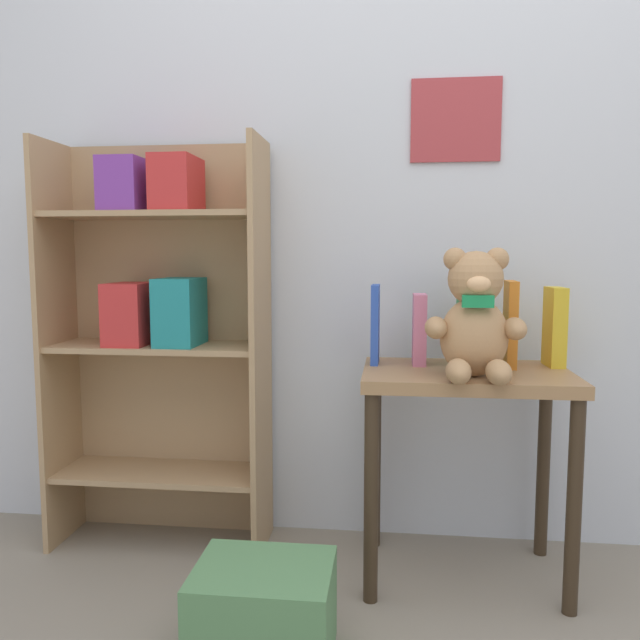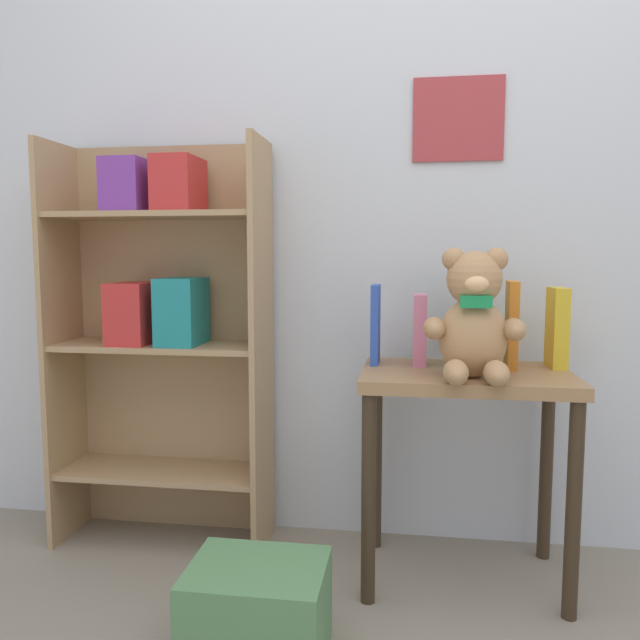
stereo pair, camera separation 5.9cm
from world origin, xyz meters
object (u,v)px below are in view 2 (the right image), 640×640
at_px(teddy_bear, 474,319).
at_px(book_standing_blue, 375,325).
at_px(book_standing_pink, 420,330).
at_px(book_standing_orange, 512,325).
at_px(book_standing_green, 465,326).
at_px(display_table, 465,410).
at_px(book_standing_yellow, 557,328).
at_px(bookshelf_side, 164,317).
at_px(storage_bin, 257,613).

bearing_deg(teddy_bear, book_standing_blue, 146.19).
distance_m(teddy_bear, book_standing_blue, 0.33).
bearing_deg(book_standing_pink, teddy_bear, -53.51).
xyz_separation_m(book_standing_pink, book_standing_orange, (0.27, -0.01, 0.02)).
height_order(book_standing_blue, book_standing_green, book_standing_blue).
relative_size(teddy_bear, book_standing_orange, 1.38).
height_order(display_table, book_standing_yellow, book_standing_yellow).
distance_m(display_table, book_standing_yellow, 0.37).
distance_m(bookshelf_side, book_standing_blue, 0.71).
bearing_deg(book_standing_blue, bookshelf_side, 176.05).
height_order(book_standing_yellow, storage_bin, book_standing_yellow).
xyz_separation_m(teddy_bear, book_standing_orange, (0.13, 0.18, -0.03)).
relative_size(bookshelf_side, display_table, 2.11).
xyz_separation_m(display_table, book_standing_blue, (-0.27, 0.08, 0.24)).
bearing_deg(book_standing_green, book_standing_orange, -6.76).
relative_size(book_standing_green, storage_bin, 0.74).
bearing_deg(teddy_bear, bookshelf_side, 165.69).
distance_m(display_table, book_standing_blue, 0.36).
height_order(book_standing_pink, book_standing_green, book_standing_green).
relative_size(teddy_bear, storage_bin, 1.09).
bearing_deg(display_table, book_standing_green, 90.00).
bearing_deg(storage_bin, display_table, 41.91).
distance_m(teddy_bear, book_standing_pink, 0.24).
bearing_deg(display_table, book_standing_orange, 29.91).
distance_m(book_standing_pink, storage_bin, 0.90).
height_order(book_standing_pink, storage_bin, book_standing_pink).
relative_size(book_standing_blue, book_standing_pink, 1.13).
bearing_deg(bookshelf_side, storage_bin, -52.43).
height_order(display_table, book_standing_green, book_standing_green).
bearing_deg(book_standing_yellow, storage_bin, -146.93).
bearing_deg(storage_bin, bookshelf_side, 127.57).
bearing_deg(book_standing_blue, book_standing_green, 4.95).
distance_m(bookshelf_side, book_standing_green, 0.97).
distance_m(book_standing_blue, book_standing_pink, 0.13).
relative_size(bookshelf_side, book_standing_orange, 5.16).
bearing_deg(book_standing_green, book_standing_blue, -174.96).
bearing_deg(book_standing_pink, display_table, -32.51).
distance_m(book_standing_blue, storage_bin, 0.86).
relative_size(book_standing_blue, book_standing_orange, 0.95).
bearing_deg(teddy_bear, book_standing_green, 92.03).
distance_m(bookshelf_side, teddy_bear, 1.01).
height_order(display_table, book_standing_blue, book_standing_blue).
distance_m(book_standing_blue, book_standing_orange, 0.40).
bearing_deg(book_standing_yellow, book_standing_orange, -173.05).
distance_m(book_standing_green, book_standing_orange, 0.13).
bearing_deg(display_table, teddy_bear, -86.10).
height_order(display_table, book_standing_orange, book_standing_orange).
bearing_deg(book_standing_orange, storage_bin, -137.48).
relative_size(book_standing_pink, storage_bin, 0.66).
bearing_deg(book_standing_orange, book_standing_yellow, 12.30).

